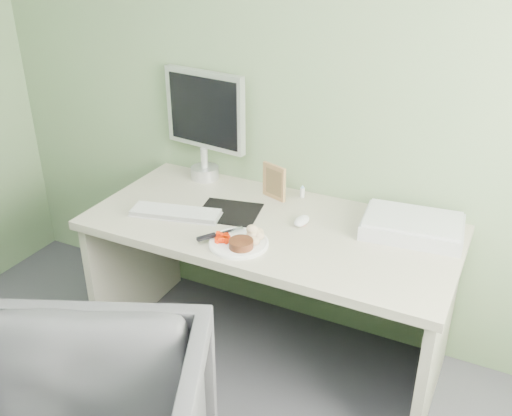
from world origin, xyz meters
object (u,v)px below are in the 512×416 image
at_px(desk, 270,259).
at_px(plate, 239,243).
at_px(scanner, 412,227).
at_px(monitor, 205,119).

distance_m(desk, plate, 0.29).
xyz_separation_m(desk, plate, (-0.04, -0.22, 0.19)).
bearing_deg(scanner, desk, -168.35).
bearing_deg(monitor, desk, -24.38).
bearing_deg(monitor, scanner, 0.50).
height_order(scanner, monitor, monitor).
height_order(desk, plate, plate).
bearing_deg(desk, monitor, 148.11).
relative_size(desk, plate, 6.57).
xyz_separation_m(desk, scanner, (0.57, 0.18, 0.21)).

